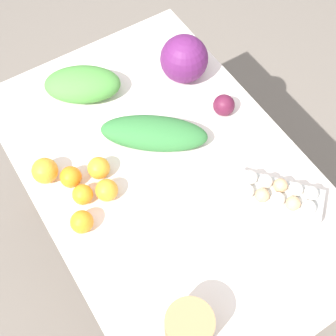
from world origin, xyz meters
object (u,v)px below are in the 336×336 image
at_px(greens_bunch_scallion, 154,133).
at_px(paper_bag, 189,327).
at_px(orange_2, 99,168).
at_px(orange_5, 107,190).
at_px(greens_bunch_dandelion, 83,84).
at_px(orange_4, 71,177).
at_px(beet_root, 224,105).
at_px(orange_3, 82,222).
at_px(egg_carton, 277,197).
at_px(orange_0, 83,195).
at_px(orange_1, 45,171).
at_px(cabbage_purple, 184,59).

bearing_deg(greens_bunch_scallion, paper_bag, -23.11).
relative_size(orange_2, orange_5, 1.02).
bearing_deg(greens_bunch_dandelion, orange_4, -33.19).
relative_size(greens_bunch_dandelion, orange_4, 3.87).
height_order(greens_bunch_dandelion, orange_5, greens_bunch_dandelion).
bearing_deg(greens_bunch_scallion, beet_root, 84.57).
bearing_deg(orange_3, greens_bunch_dandelion, 152.47).
height_order(egg_carton, orange_4, egg_carton).
bearing_deg(orange_2, orange_0, -57.22).
distance_m(greens_bunch_dandelion, orange_1, 0.35).
distance_m(cabbage_purple, orange_0, 0.60).
xyz_separation_m(greens_bunch_scallion, orange_5, (0.10, -0.23, -0.01)).
bearing_deg(cabbage_purple, orange_3, -59.73).
distance_m(orange_4, orange_5, 0.12).
distance_m(cabbage_purple, orange_1, 0.62).
bearing_deg(orange_0, greens_bunch_dandelion, 152.63).
xyz_separation_m(orange_3, orange_4, (-0.15, 0.04, -0.00)).
relative_size(greens_bunch_dandelion, orange_1, 3.20).
xyz_separation_m(cabbage_purple, greens_bunch_dandelion, (-0.12, -0.34, -0.04)).
xyz_separation_m(greens_bunch_scallion, orange_4, (-0.00, -0.30, -0.01)).
height_order(cabbage_purple, orange_0, cabbage_purple).
xyz_separation_m(orange_1, orange_4, (0.06, 0.06, -0.01)).
relative_size(paper_bag, orange_2, 1.78).
bearing_deg(orange_3, beet_root, 101.84).
bearing_deg(cabbage_purple, orange_2, -65.80).
distance_m(paper_bag, orange_2, 0.56).
relative_size(beet_root, orange_5, 1.06).
bearing_deg(cabbage_purple, beet_root, 6.42).
bearing_deg(orange_3, orange_2, 136.60).
distance_m(greens_bunch_dandelion, orange_5, 0.42).
relative_size(orange_1, orange_3, 1.19).
bearing_deg(orange_2, greens_bunch_dandelion, 161.16).
bearing_deg(cabbage_purple, orange_5, -58.66).
height_order(orange_0, orange_3, orange_3).
distance_m(cabbage_purple, egg_carton, 0.59).
height_order(egg_carton, orange_2, egg_carton).
height_order(egg_carton, orange_0, egg_carton).
bearing_deg(orange_5, orange_2, 168.77).
xyz_separation_m(cabbage_purple, paper_bag, (0.76, -0.49, -0.03)).
relative_size(orange_4, orange_5, 0.97).
height_order(beet_root, orange_2, beet_root).
bearing_deg(orange_1, orange_4, 44.78).
bearing_deg(orange_5, orange_3, -64.47).
distance_m(egg_carton, beet_root, 0.38).
height_order(egg_carton, orange_5, egg_carton).
height_order(greens_bunch_scallion, orange_4, greens_bunch_scallion).
bearing_deg(greens_bunch_scallion, orange_0, -76.66).
bearing_deg(orange_1, cabbage_purple, 101.83).
bearing_deg(paper_bag, greens_bunch_dandelion, 170.92).
xyz_separation_m(orange_3, orange_5, (-0.05, 0.11, 0.00)).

